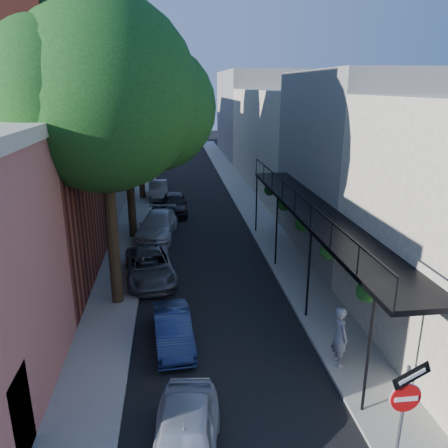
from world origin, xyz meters
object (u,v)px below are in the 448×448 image
object	(u,v)px
sign_post	(405,402)
oak_near	(115,98)
oak_mid	(133,110)
parked_car_e	(175,203)
parked_car_c	(150,266)
parked_car_a	(185,442)
pedestrian	(340,336)
parked_car_d	(157,225)
oak_far	(143,86)
parked_car_b	(173,329)
parked_car_f	(158,190)

from	to	relation	value
sign_post	oak_near	distance (m)	12.77
oak_mid	parked_car_e	bearing A→B (deg)	65.68
oak_near	parked_car_c	size ratio (longest dim) A/B	2.55
parked_car_a	pedestrian	xyz separation A→B (m)	(4.80, 3.16, 0.41)
parked_car_d	pedestrian	distance (m)	14.18
sign_post	oak_far	bearing A→B (deg)	103.91
oak_near	oak_far	distance (m)	17.01
sign_post	parked_car_a	world-z (taller)	sign_post
sign_post	parked_car_b	distance (m)	7.74
oak_mid	parked_car_e	world-z (taller)	oak_mid
parked_car_b	pedestrian	world-z (taller)	pedestrian
parked_car_f	parked_car_d	bearing A→B (deg)	-91.63
parked_car_a	oak_near	bearing A→B (deg)	109.48
oak_near	parked_car_b	size ratio (longest dim) A/B	3.36
pedestrian	parked_car_c	bearing A→B (deg)	37.51
parked_car_f	oak_far	bearing A→B (deg)	162.49
oak_far	parked_car_e	xyz separation A→B (m)	(1.95, -4.57, -7.56)
parked_car_c	parked_car_f	xyz separation A→B (m)	(0.00, 14.91, 0.04)
pedestrian	oak_mid	bearing A→B (deg)	24.75
parked_car_d	pedestrian	size ratio (longest dim) A/B	2.49
oak_near	oak_mid	xyz separation A→B (m)	(-0.05, 7.97, -0.82)
parked_car_a	sign_post	bearing A→B (deg)	-4.76
oak_near	oak_far	bearing A→B (deg)	89.96
oak_far	parked_car_d	world-z (taller)	oak_far
parked_car_b	parked_car_d	distance (m)	11.11
oak_near	oak_mid	world-z (taller)	oak_near
parked_car_c	parked_car_e	world-z (taller)	parked_car_e
sign_post	parked_car_b	xyz separation A→B (m)	(-4.79, 5.89, -1.48)
parked_car_b	parked_car_e	world-z (taller)	parked_car_e
oak_far	parked_car_d	bearing A→B (deg)	-84.28
oak_far	parked_car_e	bearing A→B (deg)	-66.86
oak_mid	pedestrian	size ratio (longest dim) A/B	5.33
oak_near	parked_car_e	xyz separation A→B (m)	(1.97, 12.44, -7.18)
parked_car_c	pedestrian	bearing A→B (deg)	-56.71
parked_car_b	parked_car_e	distance (m)	15.83
oak_mid	parked_car_c	size ratio (longest dim) A/B	2.27
oak_mid	parked_car_b	xyz separation A→B (m)	(1.78, -11.36, -6.50)
oak_near	parked_car_d	distance (m)	10.57
parked_car_a	parked_car_b	bearing A→B (deg)	98.99
oak_mid	parked_car_b	bearing A→B (deg)	-81.08
oak_mid	parked_car_a	bearing A→B (deg)	-82.97
oak_near	parked_car_b	distance (m)	8.25
parked_car_f	parked_car_c	bearing A→B (deg)	-92.75
oak_near	parked_car_f	size ratio (longest dim) A/B	2.84
sign_post	parked_car_e	distance (m)	22.24
oak_near	parked_car_b	xyz separation A→B (m)	(1.73, -3.39, -7.32)
parked_car_e	parked_car_f	distance (m)	4.54
parked_car_f	pedestrian	distance (m)	22.85
oak_mid	pedestrian	bearing A→B (deg)	-62.69
pedestrian	parked_car_a	bearing A→B (deg)	120.82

